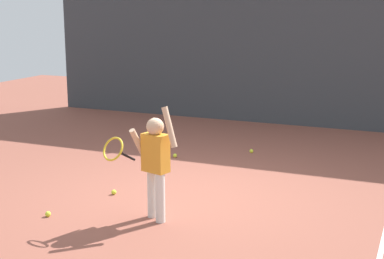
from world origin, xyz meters
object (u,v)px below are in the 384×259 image
(tennis_player, at_px, (154,159))
(tennis_ball_4, at_px, (114,192))
(tennis_ball_0, at_px, (48,214))
(tennis_ball_1, at_px, (175,156))
(tennis_ball_3, at_px, (251,151))

(tennis_player, height_order, tennis_ball_4, tennis_player)
(tennis_player, relative_size, tennis_ball_4, 20.46)
(tennis_ball_0, distance_m, tennis_ball_1, 3.01)
(tennis_ball_0, height_order, tennis_ball_4, same)
(tennis_ball_4, bearing_deg, tennis_player, -33.42)
(tennis_ball_1, height_order, tennis_ball_4, same)
(tennis_player, bearing_deg, tennis_ball_4, 162.01)
(tennis_ball_0, distance_m, tennis_ball_4, 1.04)
(tennis_ball_0, bearing_deg, tennis_ball_1, 84.77)
(tennis_ball_3, height_order, tennis_ball_4, same)
(tennis_player, relative_size, tennis_ball_0, 20.46)
(tennis_player, xyz_separation_m, tennis_ball_1, (-0.93, 2.59, -0.69))
(tennis_ball_0, bearing_deg, tennis_ball_4, 73.07)
(tennis_player, relative_size, tennis_ball_3, 20.46)
(tennis_ball_1, relative_size, tennis_ball_4, 1.00)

